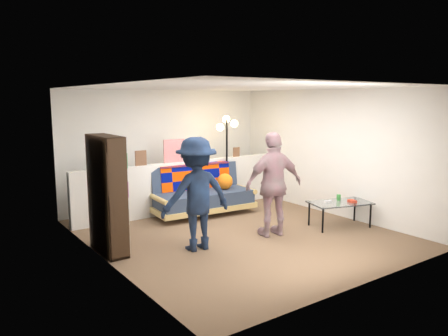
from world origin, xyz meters
The scene contains 10 objects.
ground centered at (0.00, 0.00, 0.00)m, with size 5.00×5.00×0.00m, color brown.
room_shell centered at (0.00, 0.47, 1.67)m, with size 4.60×5.05×2.45m.
half_wall_ledge centered at (0.00, 1.80, 0.50)m, with size 4.45×0.15×1.00m, color silver.
ledge_decor centered at (-0.23, 1.78, 1.18)m, with size 2.97×0.02×0.45m.
futon_sofa centered at (0.21, 1.43, 0.39)m, with size 2.03×1.09×0.85m.
bookshelf centered at (-2.08, 0.37, 0.80)m, with size 0.28×0.85×1.71m.
coffee_table centered at (1.69, -0.72, 0.41)m, with size 1.17×0.85×0.54m.
floor_lamp centered at (0.96, 1.65, 1.33)m, with size 0.38×0.35×1.88m.
person_left centered at (-0.96, -0.25, 0.84)m, with size 1.08×0.62×1.67m, color black.
person_right centered at (0.41, -0.42, 0.85)m, with size 1.00×0.42×1.70m, color #CC8493.
Camera 1 is at (-4.25, -5.59, 2.20)m, focal length 35.00 mm.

